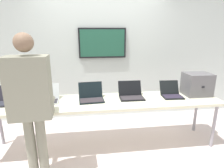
% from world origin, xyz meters
% --- Properties ---
extents(ground, '(8.00, 8.00, 0.04)m').
position_xyz_m(ground, '(0.00, 0.00, -0.02)').
color(ground, silver).
extents(back_wall, '(8.00, 0.11, 2.51)m').
position_xyz_m(back_wall, '(0.00, 1.13, 1.26)').
color(back_wall, silver).
rests_on(back_wall, ground).
extents(workbench, '(3.52, 0.70, 0.77)m').
position_xyz_m(workbench, '(0.00, 0.00, 0.72)').
color(workbench, beige).
rests_on(workbench, ground).
extents(equipment_box, '(0.41, 0.35, 0.36)m').
position_xyz_m(equipment_box, '(1.51, 0.09, 0.95)').
color(equipment_box, '#5E5B5F').
rests_on(equipment_box, workbench).
extents(laptop_station_0, '(0.33, 0.37, 0.23)m').
position_xyz_m(laptop_station_0, '(-1.53, 0.09, 0.82)').
color(laptop_station_0, '#222129').
rests_on(laptop_station_0, workbench).
extents(laptop_station_1, '(0.36, 0.37, 0.23)m').
position_xyz_m(laptop_station_1, '(-0.87, 0.10, 0.82)').
color(laptop_station_1, '#B1B7B6').
rests_on(laptop_station_1, workbench).
extents(laptop_station_2, '(0.39, 0.36, 0.25)m').
position_xyz_m(laptop_station_2, '(-0.21, 0.07, 0.82)').
color(laptop_station_2, black).
rests_on(laptop_station_2, workbench).
extents(laptop_station_3, '(0.38, 0.35, 0.23)m').
position_xyz_m(laptop_station_3, '(0.41, 0.09, 0.82)').
color(laptop_station_3, black).
rests_on(laptop_station_3, workbench).
extents(laptop_station_4, '(0.33, 0.35, 0.22)m').
position_xyz_m(laptop_station_4, '(1.07, 0.07, 0.82)').
color(laptop_station_4, black).
rests_on(laptop_station_4, workbench).
extents(person, '(0.46, 0.61, 1.77)m').
position_xyz_m(person, '(-0.87, -0.62, 1.07)').
color(person, gray).
rests_on(person, ground).
extents(coffee_mug, '(0.09, 0.09, 0.09)m').
position_xyz_m(coffee_mug, '(-0.91, -0.25, 0.81)').
color(coffee_mug, '#252224').
rests_on(coffee_mug, workbench).
extents(paper_sheet, '(0.29, 0.34, 0.00)m').
position_xyz_m(paper_sheet, '(-0.56, -0.17, 0.77)').
color(paper_sheet, white).
rests_on(paper_sheet, workbench).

